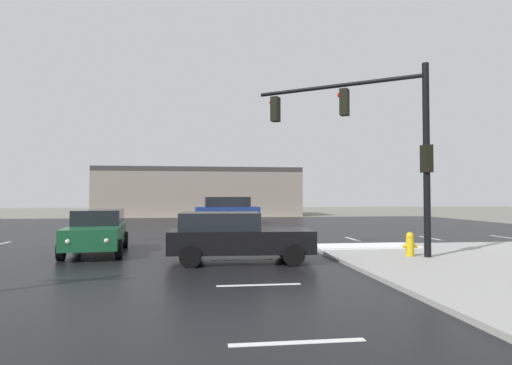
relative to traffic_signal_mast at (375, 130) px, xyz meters
The scene contains 10 objects.
ground_plane 8.74m from the traffic_signal_mast, 127.51° to the left, with size 120.00×120.00×0.00m, color slate.
road_asphalt 8.74m from the traffic_signal_mast, 127.51° to the left, with size 44.00×44.00×0.02m, color black.
snow_strip_curbside 4.69m from the traffic_signal_mast, 78.62° to the left, with size 4.00×1.60×0.06m, color white.
lane_markings 7.21m from the traffic_signal_mast, 126.33° to the left, with size 36.15×36.15×0.01m.
traffic_signal_mast is the anchor object (origin of this frame).
fire_hydrant 4.03m from the traffic_signal_mast, 39.22° to the right, with size 0.48×0.26×0.79m.
strip_building_background 33.75m from the traffic_signal_mast, 100.19° to the left, with size 21.15×8.00×5.08m.
suv_blue 19.13m from the traffic_signal_mast, 101.94° to the left, with size 4.91×2.34×2.03m.
sedan_black 6.03m from the traffic_signal_mast, behind, with size 4.61×2.22×1.58m.
sedan_green 10.64m from the traffic_signal_mast, 165.99° to the left, with size 2.38×4.67×1.58m.
Camera 1 is at (-1.41, -20.08, 2.12)m, focal length 30.12 mm.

